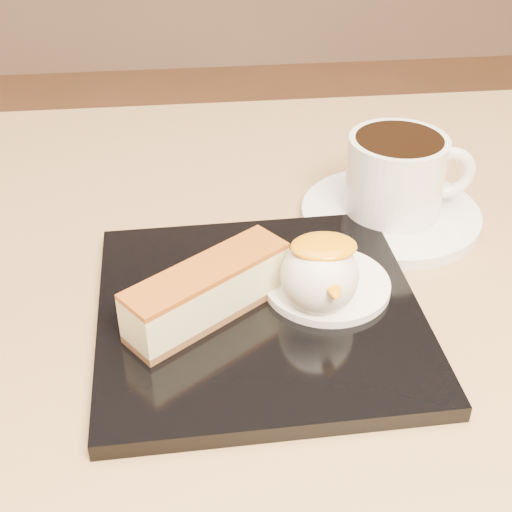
{
  "coord_description": "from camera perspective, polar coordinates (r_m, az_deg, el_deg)",
  "views": [
    {
      "loc": [
        -0.03,
        -0.37,
        1.04
      ],
      "look_at": [
        0.01,
        0.03,
        0.76
      ],
      "focal_mm": 50.0,
      "sensor_mm": 36.0,
      "label": 1
    }
  ],
  "objects": [
    {
      "name": "ice_cream_scoop",
      "position": [
        0.48,
        5.11,
        -1.6
      ],
      "size": [
        0.05,
        0.05,
        0.05
      ],
      "primitive_type": "sphere",
      "color": "white",
      "rests_on": "cream_smear"
    },
    {
      "name": "coffee_cup",
      "position": [
        0.6,
        11.28,
        6.48
      ],
      "size": [
        0.11,
        0.08,
        0.07
      ],
      "rotation": [
        0.0,
        0.0,
        -0.02
      ],
      "color": "white",
      "rests_on": "saucer"
    },
    {
      "name": "cheesecake",
      "position": [
        0.47,
        -3.88,
        -2.84
      ],
      "size": [
        0.12,
        0.1,
        0.04
      ],
      "rotation": [
        0.0,
        0.0,
        0.63
      ],
      "color": "brown",
      "rests_on": "dessert_plate"
    },
    {
      "name": "table",
      "position": [
        0.6,
        -0.67,
        -17.38
      ],
      "size": [
        0.8,
        0.8,
        0.72
      ],
      "color": "black",
      "rests_on": "ground"
    },
    {
      "name": "mint_sprig",
      "position": [
        0.52,
        2.02,
        -0.48
      ],
      "size": [
        0.04,
        0.03,
        0.0
      ],
      "color": "#29802C",
      "rests_on": "cream_smear"
    },
    {
      "name": "cream_smear",
      "position": [
        0.51,
        5.68,
        -2.28
      ],
      "size": [
        0.09,
        0.09,
        0.01
      ],
      "primitive_type": "cylinder",
      "color": "white",
      "rests_on": "dessert_plate"
    },
    {
      "name": "dessert_plate",
      "position": [
        0.5,
        0.26,
        -4.54
      ],
      "size": [
        0.22,
        0.22,
        0.01
      ],
      "primitive_type": "cube",
      "rotation": [
        0.0,
        0.0,
        0.02
      ],
      "color": "black",
      "rests_on": "table"
    },
    {
      "name": "mango_sauce",
      "position": [
        0.47,
        5.45,
        0.76
      ],
      "size": [
        0.04,
        0.03,
        0.01
      ],
      "primitive_type": "ellipsoid",
      "color": "orange",
      "rests_on": "ice_cream_scoop"
    },
    {
      "name": "saucer",
      "position": [
        0.61,
        10.69,
        3.29
      ],
      "size": [
        0.15,
        0.15,
        0.01
      ],
      "primitive_type": "cylinder",
      "color": "white",
      "rests_on": "table"
    }
  ]
}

